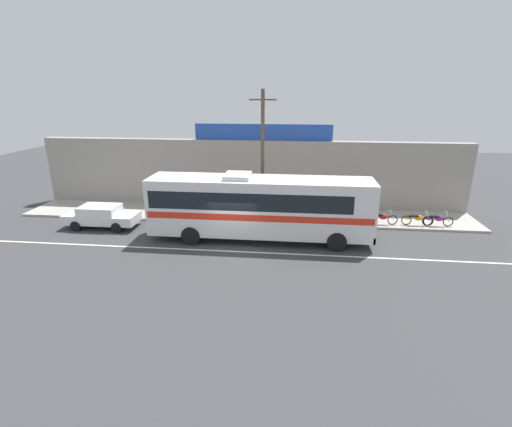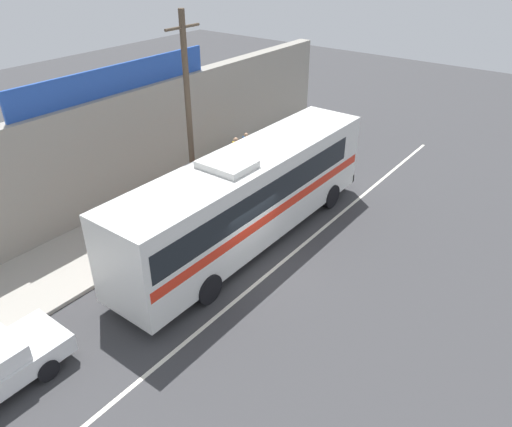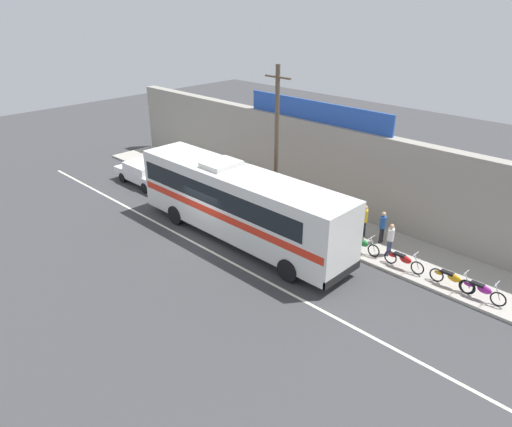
{
  "view_description": "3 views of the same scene",
  "coord_description": "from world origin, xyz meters",
  "px_view_note": "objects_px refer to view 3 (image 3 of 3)",
  "views": [
    {
      "loc": [
        3.33,
        -18.79,
        8.15
      ],
      "look_at": [
        1.09,
        1.77,
        1.3
      ],
      "focal_mm": 26.37,
      "sensor_mm": 36.0,
      "label": 1
    },
    {
      "loc": [
        -11.02,
        -8.66,
        10.36
      ],
      "look_at": [
        1.64,
        0.96,
        1.09
      ],
      "focal_mm": 33.88,
      "sensor_mm": 36.0,
      "label": 2
    },
    {
      "loc": [
        16.39,
        -13.16,
        11.06
      ],
      "look_at": [
        2.45,
        1.12,
        1.74
      ],
      "focal_mm": 32.7,
      "sensor_mm": 36.0,
      "label": 3
    }
  ],
  "objects_px": {
    "motorcycle_purple": "(403,260)",
    "motorcycle_green": "(361,244)",
    "utility_pole": "(277,144)",
    "intercity_bus": "(238,201)",
    "parked_car": "(144,173)",
    "pedestrian_far_left": "(364,219)",
    "pedestrian_near_shop": "(383,225)",
    "motorcycle_blue": "(452,278)",
    "pedestrian_by_curb": "(391,237)",
    "motorcycle_red": "(482,290)"
  },
  "relations": [
    {
      "from": "motorcycle_red",
      "to": "pedestrian_near_shop",
      "type": "height_order",
      "value": "pedestrian_near_shop"
    },
    {
      "from": "pedestrian_far_left",
      "to": "pedestrian_by_curb",
      "type": "distance_m",
      "value": 2.0
    },
    {
      "from": "motorcycle_red",
      "to": "pedestrian_by_curb",
      "type": "distance_m",
      "value": 4.46
    },
    {
      "from": "utility_pole",
      "to": "motorcycle_green",
      "type": "relative_size",
      "value": 4.22
    },
    {
      "from": "pedestrian_far_left",
      "to": "motorcycle_purple",
      "type": "bearing_deg",
      "value": -25.06
    },
    {
      "from": "parked_car",
      "to": "motorcycle_blue",
      "type": "xyz_separation_m",
      "value": [
        19.38,
        2.01,
        -0.17
      ]
    },
    {
      "from": "motorcycle_purple",
      "to": "motorcycle_green",
      "type": "height_order",
      "value": "same"
    },
    {
      "from": "utility_pole",
      "to": "motorcycle_green",
      "type": "distance_m",
      "value": 6.47
    },
    {
      "from": "utility_pole",
      "to": "motorcycle_red",
      "type": "relative_size",
      "value": 4.35
    },
    {
      "from": "intercity_bus",
      "to": "pedestrian_far_left",
      "type": "bearing_deg",
      "value": 43.59
    },
    {
      "from": "motorcycle_purple",
      "to": "pedestrian_near_shop",
      "type": "height_order",
      "value": "pedestrian_near_shop"
    },
    {
      "from": "motorcycle_red",
      "to": "parked_car",
      "type": "bearing_deg",
      "value": -174.41
    },
    {
      "from": "motorcycle_green",
      "to": "motorcycle_blue",
      "type": "bearing_deg",
      "value": 0.52
    },
    {
      "from": "motorcycle_green",
      "to": "motorcycle_red",
      "type": "xyz_separation_m",
      "value": [
        5.5,
        0.05,
        0.0
      ]
    },
    {
      "from": "intercity_bus",
      "to": "utility_pole",
      "type": "height_order",
      "value": "utility_pole"
    },
    {
      "from": "pedestrian_by_curb",
      "to": "motorcycle_blue",
      "type": "bearing_deg",
      "value": -10.35
    },
    {
      "from": "motorcycle_purple",
      "to": "pedestrian_by_curb",
      "type": "bearing_deg",
      "value": 149.18
    },
    {
      "from": "pedestrian_far_left",
      "to": "pedestrian_by_curb",
      "type": "relative_size",
      "value": 1.07
    },
    {
      "from": "motorcycle_purple",
      "to": "pedestrian_far_left",
      "type": "bearing_deg",
      "value": 154.94
    },
    {
      "from": "motorcycle_red",
      "to": "motorcycle_blue",
      "type": "bearing_deg",
      "value": -179.71
    },
    {
      "from": "motorcycle_purple",
      "to": "utility_pole",
      "type": "bearing_deg",
      "value": -178.72
    },
    {
      "from": "motorcycle_red",
      "to": "pedestrian_by_curb",
      "type": "height_order",
      "value": "pedestrian_by_curb"
    },
    {
      "from": "motorcycle_red",
      "to": "motorcycle_purple",
      "type": "bearing_deg",
      "value": -179.18
    },
    {
      "from": "pedestrian_by_curb",
      "to": "parked_car",
      "type": "bearing_deg",
      "value": -170.91
    },
    {
      "from": "parked_car",
      "to": "motorcycle_green",
      "type": "relative_size",
      "value": 2.32
    },
    {
      "from": "motorcycle_blue",
      "to": "parked_car",
      "type": "bearing_deg",
      "value": -174.09
    },
    {
      "from": "motorcycle_red",
      "to": "pedestrian_far_left",
      "type": "distance_m",
      "value": 6.41
    },
    {
      "from": "intercity_bus",
      "to": "pedestrian_far_left",
      "type": "distance_m",
      "value": 6.28
    },
    {
      "from": "motorcycle_green",
      "to": "utility_pole",
      "type": "bearing_deg",
      "value": -178.16
    },
    {
      "from": "motorcycle_green",
      "to": "motorcycle_purple",
      "type": "bearing_deg",
      "value": -0.08
    },
    {
      "from": "intercity_bus",
      "to": "pedestrian_by_curb",
      "type": "distance_m",
      "value": 7.34
    },
    {
      "from": "motorcycle_blue",
      "to": "intercity_bus",
      "type": "bearing_deg",
      "value": -162.72
    },
    {
      "from": "utility_pole",
      "to": "motorcycle_purple",
      "type": "bearing_deg",
      "value": 1.28
    },
    {
      "from": "intercity_bus",
      "to": "parked_car",
      "type": "relative_size",
      "value": 2.78
    },
    {
      "from": "intercity_bus",
      "to": "pedestrian_near_shop",
      "type": "distance_m",
      "value": 7.07
    },
    {
      "from": "intercity_bus",
      "to": "parked_car",
      "type": "bearing_deg",
      "value": 174.43
    },
    {
      "from": "utility_pole",
      "to": "motorcycle_green",
      "type": "xyz_separation_m",
      "value": [
        5.28,
        0.17,
        -3.73
      ]
    },
    {
      "from": "utility_pole",
      "to": "pedestrian_near_shop",
      "type": "bearing_deg",
      "value": 16.58
    },
    {
      "from": "motorcycle_green",
      "to": "pedestrian_near_shop",
      "type": "height_order",
      "value": "pedestrian_near_shop"
    },
    {
      "from": "motorcycle_blue",
      "to": "motorcycle_red",
      "type": "bearing_deg",
      "value": 0.29
    },
    {
      "from": "motorcycle_blue",
      "to": "pedestrian_far_left",
      "type": "height_order",
      "value": "pedestrian_far_left"
    },
    {
      "from": "motorcycle_purple",
      "to": "pedestrian_by_curb",
      "type": "xyz_separation_m",
      "value": [
        -1.05,
        0.62,
        0.5
      ]
    },
    {
      "from": "intercity_bus",
      "to": "motorcycle_green",
      "type": "distance_m",
      "value": 6.19
    },
    {
      "from": "intercity_bus",
      "to": "pedestrian_far_left",
      "type": "relative_size",
      "value": 7.2
    },
    {
      "from": "motorcycle_purple",
      "to": "motorcycle_green",
      "type": "distance_m",
      "value": 2.15
    },
    {
      "from": "intercity_bus",
      "to": "motorcycle_purple",
      "type": "height_order",
      "value": "intercity_bus"
    },
    {
      "from": "motorcycle_blue",
      "to": "motorcycle_green",
      "type": "relative_size",
      "value": 1.01
    },
    {
      "from": "motorcycle_purple",
      "to": "motorcycle_blue",
      "type": "distance_m",
      "value": 2.14
    },
    {
      "from": "motorcycle_green",
      "to": "pedestrian_near_shop",
      "type": "bearing_deg",
      "value": 82.13
    },
    {
      "from": "parked_car",
      "to": "motorcycle_blue",
      "type": "relative_size",
      "value": 2.3
    }
  ]
}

